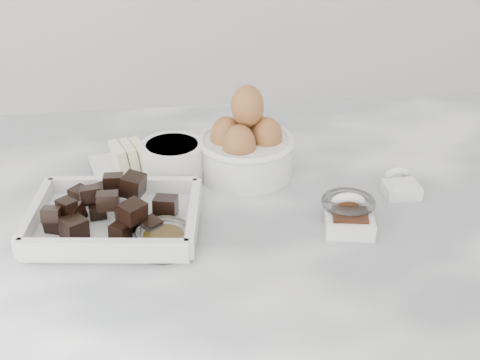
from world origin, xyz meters
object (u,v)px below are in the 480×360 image
butter_plate (137,166)px  zest_bowl (348,209)px  chocolate_dish (114,214)px  salt_spoon (400,185)px  vanilla_spoon (349,218)px  honey_bowl (164,239)px  egg_bowl (246,146)px  sugar_ramekin (173,160)px

butter_plate → zest_bowl: 0.32m
chocolate_dish → salt_spoon: chocolate_dish is taller
vanilla_spoon → zest_bowl: bearing=79.9°
butter_plate → honey_bowl: (0.03, -0.20, -0.00)m
honey_bowl → egg_bowl: bearing=56.0°
egg_bowl → honey_bowl: size_ratio=2.09×
sugar_ramekin → egg_bowl: egg_bowl is taller
butter_plate → sugar_ramekin: (0.05, -0.01, 0.01)m
salt_spoon → egg_bowl: bearing=157.3°
salt_spoon → vanilla_spoon: bearing=-140.4°
butter_plate → vanilla_spoon: (0.28, -0.18, -0.00)m
chocolate_dish → egg_bowl: egg_bowl is taller
butter_plate → sugar_ramekin: size_ratio=1.67×
chocolate_dish → honey_bowl: bearing=-41.7°
egg_bowl → zest_bowl: bearing=-51.9°
egg_bowl → salt_spoon: egg_bowl is taller
zest_bowl → egg_bowl: bearing=128.1°
honey_bowl → zest_bowl: (0.25, 0.04, 0.00)m
chocolate_dish → vanilla_spoon: (0.31, -0.04, -0.01)m
egg_bowl → zest_bowl: (0.12, -0.15, -0.03)m
sugar_ramekin → vanilla_spoon: bearing=-36.5°
salt_spoon → zest_bowl: bearing=-147.0°
butter_plate → salt_spoon: size_ratio=2.64×
butter_plate → zest_bowl: butter_plate is taller
butter_plate → egg_bowl: bearing=-3.1°
egg_bowl → butter_plate: bearing=176.9°
butter_plate → vanilla_spoon: butter_plate is taller
chocolate_dish → honey_bowl: (0.06, -0.06, -0.01)m
chocolate_dish → vanilla_spoon: chocolate_dish is taller
egg_bowl → vanilla_spoon: 0.21m
chocolate_dish → vanilla_spoon: bearing=-6.6°
zest_bowl → sugar_ramekin: bearing=147.3°
honey_bowl → salt_spoon: (0.34, 0.10, -0.00)m
chocolate_dish → egg_bowl: (0.19, 0.14, 0.02)m
salt_spoon → butter_plate: bearing=165.4°
chocolate_dish → salt_spoon: bearing=6.5°
sugar_ramekin → zest_bowl: (0.23, -0.15, -0.01)m
egg_bowl → salt_spoon: bearing=-22.7°
zest_bowl → salt_spoon: size_ratio=1.22×
butter_plate → salt_spoon: bearing=-14.6°
zest_bowl → vanilla_spoon: vanilla_spoon is taller
honey_bowl → zest_bowl: 0.25m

